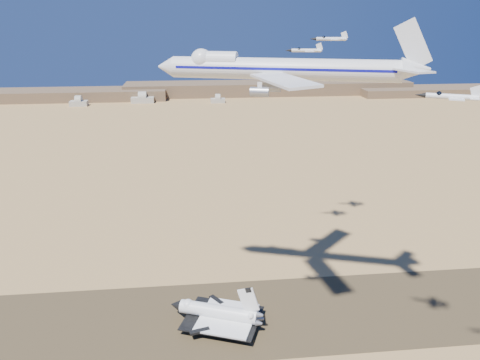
{
  "coord_description": "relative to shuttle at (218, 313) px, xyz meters",
  "views": [
    {
      "loc": [
        2.65,
        -151.19,
        108.92
      ],
      "look_at": [
        19.78,
        8.0,
        52.92
      ],
      "focal_mm": 35.0,
      "sensor_mm": 36.0,
      "label": 1
    }
  ],
  "objects": [
    {
      "name": "carrier_747",
      "position": [
        19.46,
        0.28,
        88.74
      ],
      "size": [
        84.7,
        63.01,
        21.25
      ],
      "rotation": [
        0.0,
        0.0,
        -0.31
      ],
      "color": "white"
    },
    {
      "name": "chase_jet_c",
      "position": [
        40.96,
        48.64,
        91.05
      ],
      "size": [
        15.53,
        8.59,
        3.88
      ],
      "rotation": [
        0.0,
        0.0,
        -0.13
      ],
      "color": "white"
    },
    {
      "name": "hangars",
      "position": [
        -74.13,
        481.88,
        0.08
      ],
      "size": [
        200.5,
        29.5,
        30.0
      ],
      "color": "#AEAB9A",
      "rests_on": "ground"
    },
    {
      "name": "crew_b",
      "position": [
        6.76,
        -4.71,
        -3.84
      ],
      "size": [
        0.63,
        0.91,
        1.71
      ],
      "primitive_type": "imported",
      "rotation": [
        0.0,
        0.0,
        1.76
      ],
      "color": "orange",
      "rests_on": "runway"
    },
    {
      "name": "ridgeline",
      "position": [
        55.18,
        530.75,
        2.88
      ],
      "size": [
        960.0,
        90.0,
        18.0
      ],
      "color": "brown",
      "rests_on": "ground"
    },
    {
      "name": "shuttle",
      "position": [
        0.0,
        0.0,
        0.0
      ],
      "size": [
        36.36,
        29.95,
        17.68
      ],
      "rotation": [
        0.0,
        0.0,
        -0.37
      ],
      "color": "white",
      "rests_on": "runway"
    },
    {
      "name": "chase_jet_a",
      "position": [
        54.67,
        -41.57,
        86.14
      ],
      "size": [
        14.03,
        9.31,
        3.7
      ],
      "rotation": [
        0.0,
        0.0,
        -0.48
      ],
      "color": "white"
    },
    {
      "name": "ground",
      "position": [
        -10.13,
        3.45,
        -4.75
      ],
      "size": [
        1200.0,
        1200.0,
        0.0
      ],
      "primitive_type": "plane",
      "color": "tan",
      "rests_on": "ground"
    },
    {
      "name": "crew_a",
      "position": [
        8.74,
        -10.82,
        -3.9
      ],
      "size": [
        0.58,
        0.68,
        1.59
      ],
      "primitive_type": "imported",
      "rotation": [
        0.0,
        0.0,
        1.16
      ],
      "color": "orange",
      "rests_on": "runway"
    },
    {
      "name": "crew_c",
      "position": [
        9.86,
        -5.06,
        -3.75
      ],
      "size": [
        1.13,
        1.21,
        1.88
      ],
      "primitive_type": "imported",
      "rotation": [
        0.0,
        0.0,
        2.25
      ],
      "color": "orange",
      "rests_on": "runway"
    },
    {
      "name": "chase_jet_d",
      "position": [
        54.47,
        59.45,
        95.12
      ],
      "size": [
        16.4,
        9.14,
        4.1
      ],
      "rotation": [
        0.0,
        0.0,
        -0.15
      ],
      "color": "white"
    },
    {
      "name": "runway",
      "position": [
        -10.13,
        3.45,
        -4.72
      ],
      "size": [
        600.0,
        50.0,
        0.06
      ],
      "primitive_type": "cube",
      "color": "#493924",
      "rests_on": "ground"
    }
  ]
}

